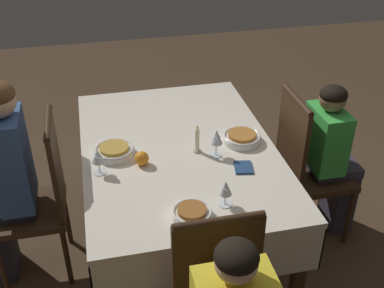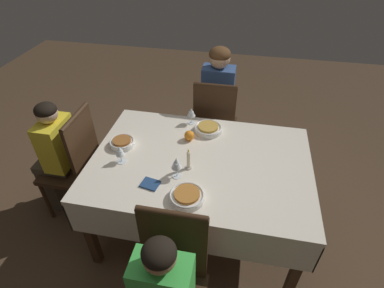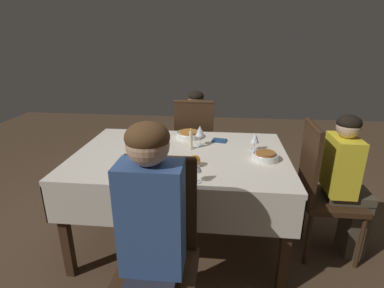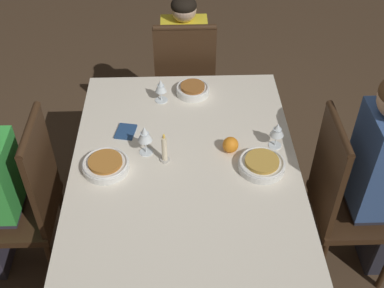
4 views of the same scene
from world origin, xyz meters
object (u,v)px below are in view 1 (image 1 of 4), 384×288
object	(u,v)px
chair_north	(305,164)
wine_glass_north	(216,138)
wine_glass_south	(98,157)
bowl_north	(242,138)
person_child_green	(332,155)
dining_table	(179,159)
bowl_east	(192,213)
candle_centerpiece	(197,142)
bowl_south	(114,150)
chair_south	(41,195)
wine_glass_east	(225,189)
person_adult_denim	(6,175)
napkin_red_folded	(243,167)
orange_fruit	(142,158)

from	to	relation	value
chair_north	wine_glass_north	distance (m)	0.71
wine_glass_south	bowl_north	distance (m)	0.85
person_child_green	dining_table	bearing A→B (deg)	88.17
bowl_east	candle_centerpiece	xyz separation A→B (m)	(-0.56, 0.15, 0.04)
candle_centerpiece	bowl_south	bearing A→B (deg)	-98.79
bowl_east	chair_south	bearing A→B (deg)	-129.96
bowl_north	bowl_south	bearing A→B (deg)	-91.90
candle_centerpiece	bowl_east	bearing A→B (deg)	-15.53
chair_south	wine_glass_east	world-z (taller)	chair_south
wine_glass_south	bowl_north	size ratio (longest dim) A/B	0.64
wine_glass_east	person_adult_denim	bearing A→B (deg)	-117.45
bowl_south	wine_glass_south	distance (m)	0.20
chair_north	candle_centerpiece	bearing A→B (deg)	92.95
person_child_green	wine_glass_north	size ratio (longest dim) A/B	6.53
chair_north	napkin_red_folded	bearing A→B (deg)	116.79
bowl_north	candle_centerpiece	xyz separation A→B (m)	(0.05, -0.28, 0.04)
person_adult_denim	napkin_red_folded	distance (m)	1.31
wine_glass_north	bowl_south	bearing A→B (deg)	-103.48
wine_glass_south	bowl_east	world-z (taller)	wine_glass_south
chair_south	bowl_north	world-z (taller)	chair_south
chair_south	person_adult_denim	bearing A→B (deg)	-90.00
person_child_green	candle_centerpiece	xyz separation A→B (m)	(0.04, -0.89, 0.24)
chair_south	bowl_north	size ratio (longest dim) A/B	4.59
wine_glass_south	napkin_red_folded	bearing A→B (deg)	80.46
orange_fruit	dining_table	bearing A→B (deg)	119.31
person_adult_denim	orange_fruit	size ratio (longest dim) A/B	15.97
person_child_green	wine_glass_east	bearing A→B (deg)	121.48
person_child_green	wine_glass_south	bearing A→B (deg)	95.05
person_child_green	wine_glass_south	world-z (taller)	person_child_green
person_child_green	napkin_red_folded	distance (m)	0.75
chair_north	wine_glass_south	bearing A→B (deg)	95.74
person_child_green	napkin_red_folded	bearing A→B (deg)	110.60
chair_south	orange_fruit	world-z (taller)	chair_south
dining_table	wine_glass_east	world-z (taller)	wine_glass_east
person_child_green	wine_glass_north	distance (m)	0.85
chair_south	napkin_red_folded	world-z (taller)	chair_south
chair_north	bowl_north	world-z (taller)	chair_north
bowl_north	napkin_red_folded	bearing A→B (deg)	-15.87
chair_south	wine_glass_east	bearing A→B (deg)	58.66
wine_glass_east	bowl_south	bearing A→B (deg)	-139.10
chair_north	bowl_north	bearing A→B (deg)	88.63
bowl_east	wine_glass_east	size ratio (longest dim) A/B	1.37
wine_glass_east	candle_centerpiece	world-z (taller)	candle_centerpiece
candle_centerpiece	napkin_red_folded	size ratio (longest dim) A/B	1.29
wine_glass_south	bowl_east	distance (m)	0.62
dining_table	chair_north	xyz separation A→B (m)	(0.03, 0.81, -0.13)
napkin_red_folded	wine_glass_north	bearing A→B (deg)	-144.46
chair_south	wine_glass_south	xyz separation A→B (m)	(0.17, 0.35, 0.32)
bowl_north	chair_south	bearing A→B (deg)	-91.33
candle_centerpiece	napkin_red_folded	world-z (taller)	candle_centerpiece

